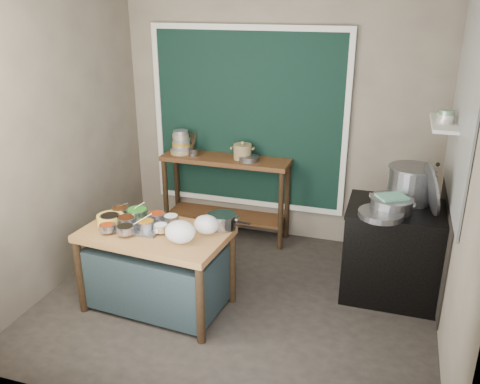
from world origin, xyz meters
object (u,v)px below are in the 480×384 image
(saucepan, at_px, (223,221))
(steamer, at_px, (391,204))
(utensil_cup, at_px, (194,152))
(stove_block, at_px, (395,253))
(stock_pot, at_px, (410,184))
(condiment_tray, at_px, (135,225))
(prep_table, at_px, (157,270))
(yellow_basin, at_px, (110,220))
(back_counter, at_px, (226,197))
(ceramic_crock, at_px, (243,152))

(saucepan, relative_size, steamer, 0.64)
(saucepan, height_order, utensil_cup, utensil_cup)
(stove_block, bearing_deg, stock_pot, 71.99)
(condiment_tray, bearing_deg, prep_table, -11.24)
(yellow_basin, relative_size, stock_pot, 0.55)
(stove_block, xyz_separation_m, steamer, (-0.09, -0.09, 0.52))
(back_counter, relative_size, condiment_tray, 2.84)
(steamer, bearing_deg, prep_table, -158.45)
(prep_table, distance_m, yellow_basin, 0.60)
(stove_block, relative_size, utensil_cup, 6.60)
(ceramic_crock, xyz_separation_m, stock_pot, (1.77, -0.56, 0.02))
(condiment_tray, xyz_separation_m, ceramic_crock, (0.50, 1.56, 0.26))
(yellow_basin, xyz_separation_m, utensil_cup, (0.16, 1.54, 0.20))
(stock_pot, xyz_separation_m, steamer, (-0.15, -0.28, -0.10))
(condiment_tray, relative_size, stock_pot, 1.21)
(ceramic_crock, bearing_deg, utensil_cup, -175.68)
(ceramic_crock, height_order, stock_pot, stock_pot)
(steamer, bearing_deg, saucepan, -159.32)
(back_counter, xyz_separation_m, saucepan, (0.44, -1.34, 0.34))
(prep_table, xyz_separation_m, condiment_tray, (-0.21, 0.04, 0.39))
(prep_table, height_order, utensil_cup, utensil_cup)
(yellow_basin, xyz_separation_m, steamer, (2.35, 0.74, 0.15))
(back_counter, height_order, utensil_cup, utensil_cup)
(stove_block, bearing_deg, ceramic_crock, 156.37)
(condiment_tray, distance_m, utensil_cup, 1.53)
(saucepan, bearing_deg, stock_pot, 30.33)
(yellow_basin, bearing_deg, stock_pot, 22.34)
(condiment_tray, distance_m, saucepan, 0.77)
(prep_table, relative_size, stock_pot, 2.95)
(prep_table, xyz_separation_m, stove_block, (2.00, 0.85, 0.05))
(utensil_cup, bearing_deg, condiment_tray, -87.47)
(utensil_cup, bearing_deg, stock_pot, -12.46)
(stove_block, distance_m, yellow_basin, 2.60)
(prep_table, distance_m, ceramic_crock, 1.75)
(stove_block, bearing_deg, utensil_cup, 162.80)
(prep_table, height_order, ceramic_crock, ceramic_crock)
(prep_table, relative_size, back_counter, 0.86)
(prep_table, height_order, back_counter, back_counter)
(prep_table, xyz_separation_m, utensil_cup, (-0.27, 1.55, 0.62))
(back_counter, relative_size, stove_block, 1.61)
(back_counter, bearing_deg, yellow_basin, -108.79)
(yellow_basin, relative_size, utensil_cup, 1.72)
(prep_table, distance_m, stove_block, 2.17)
(stove_block, bearing_deg, saucepan, -157.24)
(yellow_basin, bearing_deg, ceramic_crock, 65.33)
(back_counter, distance_m, saucepan, 1.45)
(condiment_tray, xyz_separation_m, steamer, (2.12, 0.72, 0.18))
(back_counter, height_order, ceramic_crock, ceramic_crock)
(condiment_tray, relative_size, utensil_cup, 3.75)
(condiment_tray, relative_size, yellow_basin, 2.18)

